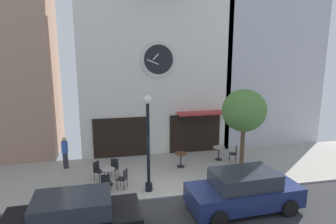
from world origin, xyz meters
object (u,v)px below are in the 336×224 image
(street_tree, at_px, (244,111))
(cafe_table_rightmost, at_px, (108,174))
(parked_car_navy, at_px, (244,191))
(street_lamp, at_px, (148,144))
(cafe_chair_facing_street, at_px, (98,169))
(pedestrian_blue, at_px, (65,152))
(cafe_chair_left_end, at_px, (124,177))
(cafe_table_center_left, at_px, (181,157))
(cafe_chair_facing_wall, at_px, (114,167))
(cafe_chair_near_tree, at_px, (234,153))
(cafe_table_center_right, at_px, (219,151))
(cafe_chair_mid_row, at_px, (106,182))
(parked_car_black, at_px, (73,219))

(street_tree, bearing_deg, cafe_table_rightmost, 173.81)
(parked_car_navy, bearing_deg, street_lamp, 146.35)
(cafe_chair_facing_street, distance_m, parked_car_navy, 6.76)
(pedestrian_blue, height_order, parked_car_navy, pedestrian_blue)
(cafe_chair_left_end, relative_size, pedestrian_blue, 0.54)
(cafe_chair_left_end, xyz_separation_m, parked_car_navy, (4.43, -2.68, 0.23))
(cafe_table_center_left, distance_m, cafe_chair_facing_wall, 3.53)
(street_lamp, height_order, cafe_chair_near_tree, street_lamp)
(cafe_table_center_right, xyz_separation_m, cafe_chair_mid_row, (-6.21, -2.77, 0.02))
(parked_car_navy, bearing_deg, parked_car_black, -173.65)
(street_lamp, bearing_deg, parked_car_navy, -33.65)
(street_lamp, bearing_deg, street_tree, 3.56)
(cafe_table_rightmost, height_order, cafe_table_center_left, cafe_table_rightmost)
(cafe_table_center_left, distance_m, cafe_chair_mid_row, 4.45)
(cafe_chair_facing_wall, xyz_separation_m, pedestrian_blue, (-2.44, 1.65, 0.33))
(cafe_table_center_left, height_order, cafe_chair_facing_street, cafe_chair_facing_street)
(parked_car_navy, bearing_deg, street_tree, 66.36)
(cafe_chair_facing_wall, relative_size, parked_car_black, 0.21)
(cafe_chair_near_tree, distance_m, pedestrian_blue, 9.05)
(cafe_table_rightmost, xyz_separation_m, cafe_table_center_left, (3.76, 1.39, 0.02))
(street_tree, distance_m, pedestrian_blue, 9.26)
(cafe_chair_facing_street, bearing_deg, cafe_chair_facing_wall, 14.20)
(cafe_table_rightmost, relative_size, cafe_chair_near_tree, 0.86)
(cafe_chair_facing_wall, xyz_separation_m, parked_car_black, (-1.40, -4.70, 0.23))
(cafe_chair_left_end, relative_size, parked_car_navy, 0.20)
(street_tree, bearing_deg, cafe_chair_facing_wall, 165.84)
(cafe_chair_facing_wall, distance_m, cafe_chair_near_tree, 6.58)
(cafe_table_rightmost, height_order, cafe_chair_mid_row, cafe_chair_mid_row)
(street_lamp, distance_m, cafe_chair_near_tree, 5.88)
(cafe_table_center_right, xyz_separation_m, parked_car_black, (-7.23, -5.84, 0.25))
(street_lamp, distance_m, street_tree, 4.63)
(cafe_chair_facing_street, relative_size, parked_car_black, 0.21)
(street_tree, height_order, parked_car_black, street_tree)
(cafe_table_center_left, height_order, cafe_chair_mid_row, cafe_chair_mid_row)
(street_lamp, relative_size, parked_car_navy, 0.97)
(street_lamp, xyz_separation_m, cafe_chair_facing_wall, (-1.45, 1.77, -1.63))
(street_tree, distance_m, cafe_table_rightmost, 6.84)
(street_lamp, bearing_deg, cafe_chair_facing_wall, 129.24)
(street_tree, distance_m, cafe_chair_left_end, 6.20)
(cafe_chair_mid_row, distance_m, cafe_chair_near_tree, 7.30)
(cafe_table_center_left, bearing_deg, cafe_chair_facing_street, -169.89)
(cafe_chair_facing_street, distance_m, parked_car_black, 4.57)
(cafe_table_rightmost, bearing_deg, pedestrian_blue, 131.29)
(cafe_table_center_right, bearing_deg, cafe_chair_facing_street, -168.64)
(cafe_table_rightmost, bearing_deg, cafe_table_center_right, 17.75)
(parked_car_black, distance_m, parked_car_navy, 6.26)
(street_tree, distance_m, cafe_chair_facing_street, 7.35)
(pedestrian_blue, bearing_deg, cafe_chair_facing_street, -47.49)
(cafe_table_rightmost, height_order, parked_car_navy, parked_car_navy)
(cafe_chair_left_end, distance_m, cafe_chair_facing_wall, 1.39)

